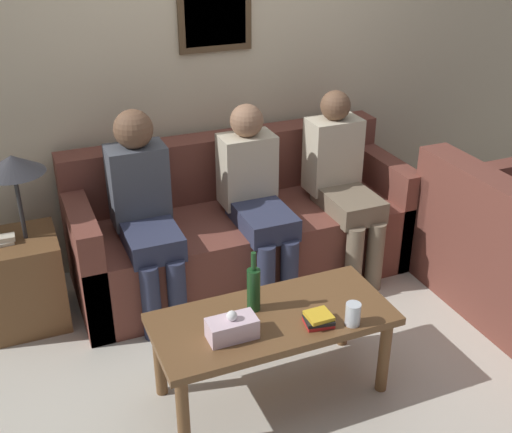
% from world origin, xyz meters
% --- Properties ---
extents(ground_plane, '(16.00, 16.00, 0.00)m').
position_xyz_m(ground_plane, '(0.00, 0.00, 0.00)').
color(ground_plane, beige).
extents(wall_back, '(9.00, 0.08, 2.60)m').
position_xyz_m(wall_back, '(0.00, 0.94, 1.30)').
color(wall_back, beige).
rests_on(wall_back, ground_plane).
extents(couch_main, '(2.19, 0.83, 0.89)m').
position_xyz_m(couch_main, '(0.00, 0.49, 0.32)').
color(couch_main, brown).
rests_on(couch_main, ground_plane).
extents(coffee_table, '(1.18, 0.53, 0.47)m').
position_xyz_m(coffee_table, '(-0.29, -0.67, 0.40)').
color(coffee_table, brown).
rests_on(coffee_table, ground_plane).
extents(side_table_with_lamp, '(0.44, 0.44, 1.06)m').
position_xyz_m(side_table_with_lamp, '(-1.38, 0.44, 0.35)').
color(side_table_with_lamp, brown).
rests_on(side_table_with_lamp, ground_plane).
extents(wine_bottle, '(0.07, 0.07, 0.32)m').
position_xyz_m(wine_bottle, '(-0.35, -0.58, 0.59)').
color(wine_bottle, '#19421E').
rests_on(wine_bottle, coffee_table).
extents(drinking_glass, '(0.07, 0.07, 0.11)m').
position_xyz_m(drinking_glass, '(0.04, -0.88, 0.53)').
color(drinking_glass, silver).
rests_on(drinking_glass, coffee_table).
extents(book_stack, '(0.15, 0.14, 0.06)m').
position_xyz_m(book_stack, '(-0.11, -0.82, 0.50)').
color(book_stack, red).
rests_on(book_stack, coffee_table).
extents(tissue_box, '(0.23, 0.12, 0.14)m').
position_xyz_m(tissue_box, '(-0.53, -0.75, 0.52)').
color(tissue_box, silver).
rests_on(tissue_box, coffee_table).
extents(person_left, '(0.34, 0.62, 1.22)m').
position_xyz_m(person_left, '(-0.66, 0.34, 0.68)').
color(person_left, '#2D334C').
rests_on(person_left, ground_plane).
extents(person_middle, '(0.34, 0.66, 1.17)m').
position_xyz_m(person_middle, '(0.03, 0.32, 0.65)').
color(person_middle, '#2D334C').
rests_on(person_middle, ground_plane).
extents(person_right, '(0.34, 0.64, 1.20)m').
position_xyz_m(person_right, '(0.63, 0.30, 0.65)').
color(person_right, '#756651').
rests_on(person_right, ground_plane).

